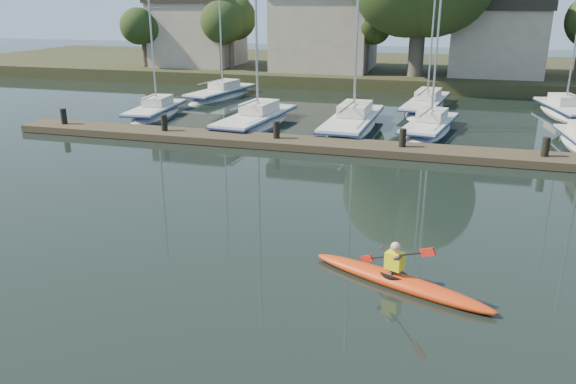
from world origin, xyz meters
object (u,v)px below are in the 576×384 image
(kayak, at_px, (398,278))
(dock, at_px, (337,146))
(sailboat_0, at_px, (156,118))
(sailboat_3, at_px, (429,135))
(sailboat_1, at_px, (256,129))
(sailboat_6, at_px, (425,111))
(sailboat_7, at_px, (565,118))
(sailboat_5, at_px, (221,99))
(sailboat_2, at_px, (352,132))

(kayak, height_order, dock, kayak)
(sailboat_0, distance_m, sailboat_3, 16.39)
(kayak, xyz_separation_m, sailboat_1, (-9.61, 16.89, -0.39))
(kayak, relative_size, sailboat_3, 0.39)
(sailboat_6, relative_size, sailboat_7, 1.24)
(dock, relative_size, sailboat_6, 2.23)
(kayak, distance_m, dock, 13.33)
(sailboat_1, distance_m, sailboat_5, 10.41)
(sailboat_5, relative_size, sailboat_7, 1.15)
(sailboat_6, bearing_deg, dock, -98.47)
(sailboat_0, xyz_separation_m, sailboat_5, (1.15, 7.62, 0.00))
(sailboat_2, bearing_deg, sailboat_3, 5.16)
(sailboat_1, relative_size, sailboat_2, 0.90)
(sailboat_1, bearing_deg, sailboat_0, 176.67)
(sailboat_0, distance_m, sailboat_1, 6.98)
(sailboat_3, bearing_deg, sailboat_1, -164.26)
(dock, height_order, sailboat_2, sailboat_2)
(sailboat_2, xyz_separation_m, sailboat_3, (4.13, 0.27, 0.02))
(kayak, relative_size, sailboat_1, 0.33)
(sailboat_2, bearing_deg, dock, -86.90)
(sailboat_2, distance_m, sailboat_5, 13.67)
(sailboat_5, relative_size, sailboat_6, 0.93)
(sailboat_2, xyz_separation_m, sailboat_7, (12.00, 7.61, 0.02))
(sailboat_1, xyz_separation_m, sailboat_7, (17.37, 8.34, 0.01))
(sailboat_3, height_order, sailboat_7, sailboat_7)
(sailboat_1, xyz_separation_m, sailboat_2, (5.38, 0.73, -0.00))
(sailboat_1, bearing_deg, sailboat_3, 11.47)
(sailboat_0, relative_size, sailboat_5, 0.78)
(dock, bearing_deg, kayak, -72.12)
(sailboat_2, bearing_deg, sailboat_7, 33.83)
(sailboat_3, relative_size, sailboat_7, 0.99)
(dock, height_order, sailboat_5, sailboat_5)
(dock, bearing_deg, sailboat_2, 91.66)
(sailboat_7, bearing_deg, kayak, -119.01)
(sailboat_5, distance_m, sailboat_7, 23.12)
(dock, relative_size, sailboat_0, 3.08)
(dock, xyz_separation_m, sailboat_3, (3.98, 5.20, -0.38))
(sailboat_5, xyz_separation_m, sailboat_6, (14.68, -0.59, -0.00))
(sailboat_5, bearing_deg, sailboat_2, -26.46)
(sailboat_6, height_order, sailboat_7, sailboat_6)
(sailboat_0, xyz_separation_m, sailboat_6, (15.83, 7.03, 0.00))
(sailboat_0, bearing_deg, sailboat_7, 11.13)
(sailboat_3, relative_size, sailboat_5, 0.86)
(sailboat_3, distance_m, sailboat_5, 17.07)
(kayak, height_order, sailboat_6, sailboat_6)
(kayak, height_order, sailboat_5, sailboat_5)
(sailboat_1, height_order, sailboat_7, sailboat_1)
(sailboat_6, bearing_deg, kayak, -81.38)
(sailboat_1, relative_size, sailboat_7, 1.18)
(kayak, bearing_deg, sailboat_2, 125.90)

